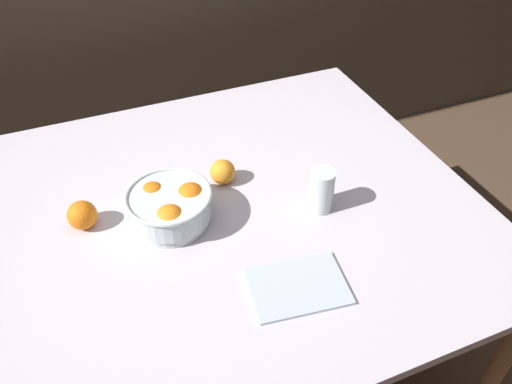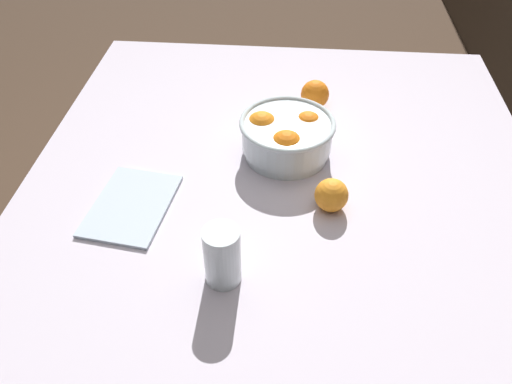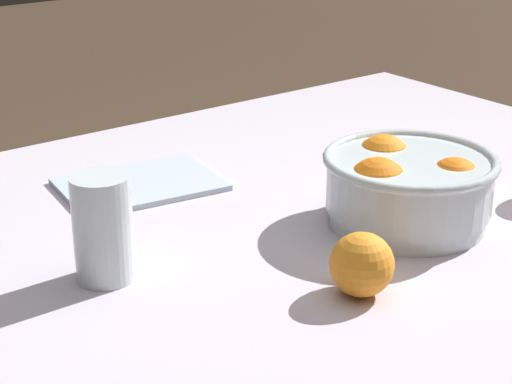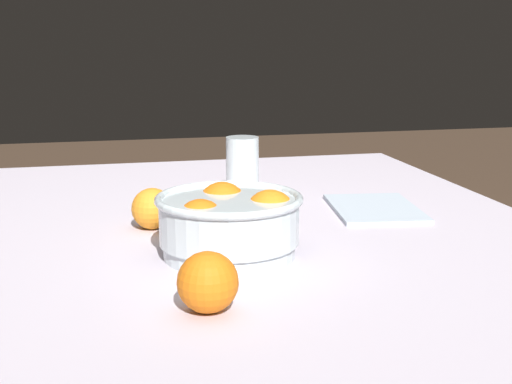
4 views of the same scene
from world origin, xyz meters
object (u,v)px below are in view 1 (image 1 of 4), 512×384
juice_glass (321,192)px  orange_loose_near_bowl (223,172)px  fruit_bowl (171,207)px  orange_loose_front (82,215)px

juice_glass → orange_loose_near_bowl: 0.29m
fruit_bowl → orange_loose_front: (-0.21, 0.07, -0.02)m
fruit_bowl → juice_glass: size_ratio=1.80×
fruit_bowl → juice_glass: bearing=-14.2°
fruit_bowl → orange_loose_front: fruit_bowl is taller
orange_loose_near_bowl → orange_loose_front: bearing=-175.1°
orange_loose_front → fruit_bowl: bearing=-18.5°
fruit_bowl → orange_loose_near_bowl: size_ratio=3.12×
orange_loose_front → juice_glass: bearing=-15.8°
orange_loose_near_bowl → orange_loose_front: (-0.39, -0.03, 0.00)m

